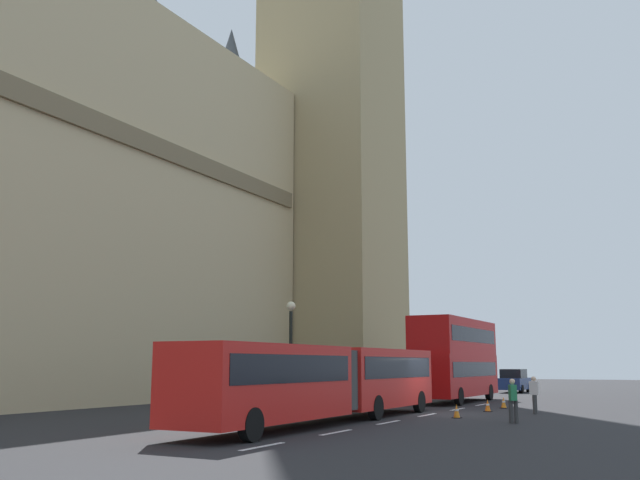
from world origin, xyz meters
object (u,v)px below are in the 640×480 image
Objects in this scene: street_lamp at (291,347)px; pedestrian_by_kerb at (534,394)px; articulated_bus at (328,377)px; traffic_cone_middle at (488,406)px; double_decker_bus at (455,356)px; sedan_lead at (514,381)px; traffic_cone_west at (457,411)px; pedestrian_near_cones at (513,399)px; traffic_cone_east at (504,403)px.

pedestrian_by_kerb is at bearing -69.64° from street_lamp.
pedestrian_by_kerb is (3.95, -10.65, -2.14)m from street_lamp.
articulated_bus is 30.40× the size of traffic_cone_middle.
sedan_lead is at bearing 0.57° from double_decker_bus.
pedestrian_near_cones is at bearing -120.68° from traffic_cone_west.
street_lamp reaches higher than double_decker_bus.
traffic_cone_middle is 2.49m from pedestrian_by_kerb.
traffic_cone_middle is (9.44, -3.81, -1.46)m from articulated_bus.
double_decker_bus is at bearing 26.72° from traffic_cone_middle.
pedestrian_near_cones is at bearing -167.70° from sedan_lead.
double_decker_bus is at bearing -179.43° from sedan_lead.
traffic_cone_east is at bearing -139.76° from double_decker_bus.
pedestrian_by_kerb is at bearing -147.63° from traffic_cone_east.
traffic_cone_east is 11.61m from street_lamp.
articulated_bus is 30.40× the size of traffic_cone_west.
traffic_cone_middle is (-24.00, -3.98, -0.63)m from sedan_lead.
street_lamp is 3.12× the size of pedestrian_near_cones.
traffic_cone_west is 0.34× the size of pedestrian_near_cones.
traffic_cone_middle is at bearing -170.59° from sedan_lead.
pedestrian_by_kerb is at bearing -165.60° from sedan_lead.
sedan_lead is at bearing 0.28° from articulated_bus.
pedestrian_near_cones is at bearing -164.53° from traffic_cone_east.
double_decker_bus is 12.94m from street_lamp.
sedan_lead is 7.59× the size of traffic_cone_west.
sedan_lead reaches higher than pedestrian_near_cones.
double_decker_bus is 17.73× the size of traffic_cone_middle.
traffic_cone_west is at bearing -163.22° from double_decker_bus.
sedan_lead is 2.60× the size of pedestrian_near_cones.
double_decker_bus reaches higher than traffic_cone_middle.
pedestrian_by_kerb is (-0.59, -2.33, 0.63)m from traffic_cone_middle.
pedestrian_near_cones is (-30.30, -6.61, -0.00)m from sedan_lead.
articulated_bus is 10.81m from pedestrian_by_kerb.
traffic_cone_middle is at bearing -21.99° from articulated_bus.
pedestrian_by_kerb is at bearing -143.03° from double_decker_bus.
pedestrian_by_kerb is at bearing 2.95° from pedestrian_near_cones.
double_decker_bus reaches higher than traffic_cone_east.
double_decker_bus is 15.41m from pedestrian_near_cones.
double_decker_bus is at bearing 16.78° from traffic_cone_west.
articulated_bus is at bearing -179.72° from sedan_lead.
traffic_cone_west is 8.66m from street_lamp.
traffic_cone_east is (-4.57, -3.87, -2.43)m from double_decker_bus.
double_decker_bus is 6.46m from traffic_cone_east.
street_lamp reaches higher than pedestrian_by_kerb.
articulated_bus is at bearing 162.76° from traffic_cone_east.
traffic_cone_west is 4.80m from pedestrian_by_kerb.
articulated_bus is 3.35× the size of street_lamp.
sedan_lead is at bearing 14.40° from pedestrian_by_kerb.
pedestrian_near_cones reaches higher than traffic_cone_east.
double_decker_bus is 13.02m from traffic_cone_west.
double_decker_bus reaches higher than sedan_lead.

